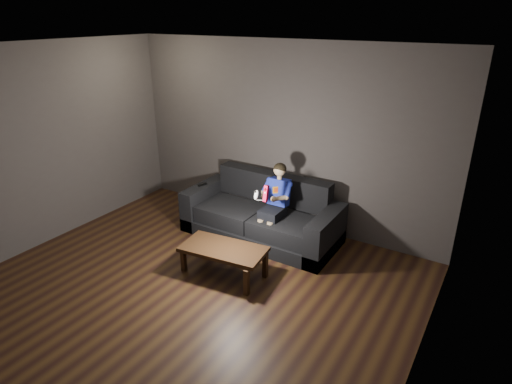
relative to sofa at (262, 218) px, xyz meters
The scene contains 11 objects.
floor 1.94m from the sofa, 90.75° to the right, with size 5.00×5.00×0.00m, color black.
back_wall 1.22m from the sofa, 92.47° to the left, with size 5.00×0.04×2.70m, color #413B39.
left_wall 3.35m from the sofa, 142.81° to the right, with size 0.04×5.00×2.70m, color #413B39.
right_wall 3.31m from the sofa, 37.74° to the right, with size 0.04×5.00×2.70m, color #413B39.
ceiling 3.09m from the sofa, 90.75° to the right, with size 5.00×5.00×0.02m, color silver.
sofa is the anchor object (origin of this frame).
child 0.49m from the sofa, 14.80° to the right, with size 0.42×0.51×1.02m.
wii_remote_red 0.85m from the sofa, 54.30° to the right, with size 0.06×0.08×0.22m.
nunchuk_white 0.76m from the sofa, 68.08° to the right, with size 0.07×0.09×0.14m.
wii_remote_black 1.06m from the sofa, behind, with size 0.07×0.15×0.03m.
coffee_table 1.11m from the sofa, 84.20° to the right, with size 1.09×0.64×0.38m.
Camera 1 is at (2.86, -2.83, 3.02)m, focal length 30.00 mm.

